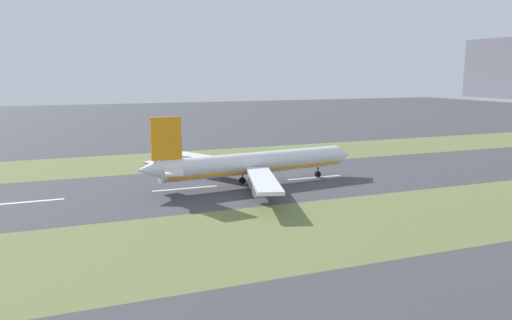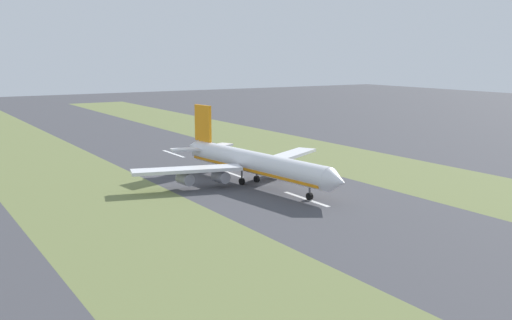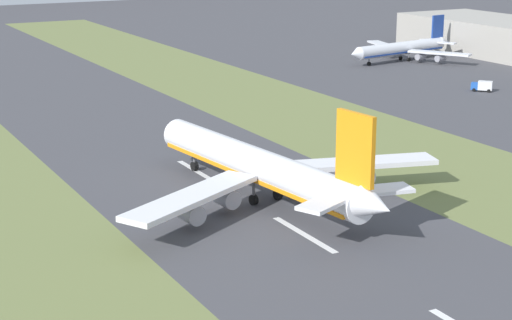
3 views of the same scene
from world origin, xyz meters
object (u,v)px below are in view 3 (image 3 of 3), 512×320
(terminal_building, at_px, (512,38))
(service_truck, at_px, (482,86))
(airplane_parked_apron, at_px, (404,48))
(airplane_main_jet, at_px, (262,168))

(terminal_building, height_order, service_truck, terminal_building)
(terminal_building, distance_m, service_truck, 76.95)
(terminal_building, relative_size, airplane_parked_apron, 1.85)
(service_truck, bearing_deg, airplane_parked_apron, 74.64)
(airplane_parked_apron, bearing_deg, service_truck, -105.36)
(airplane_parked_apron, bearing_deg, terminal_building, -10.89)
(terminal_building, distance_m, airplane_parked_apron, 44.44)
(service_truck, bearing_deg, airplane_main_jet, -150.95)
(airplane_parked_apron, xyz_separation_m, service_truck, (-15.71, -57.20, -2.82))
(terminal_building, height_order, airplane_parked_apron, airplane_parked_apron)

